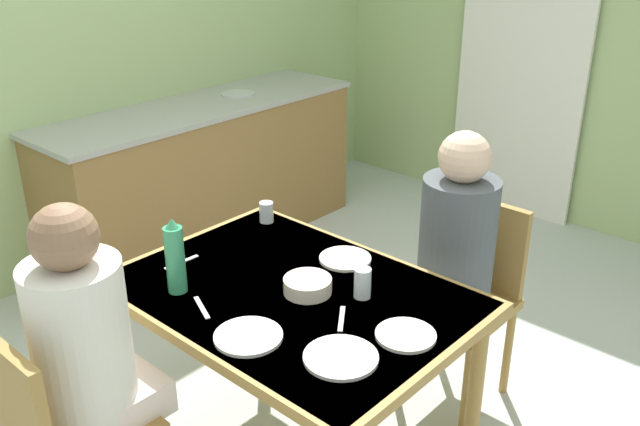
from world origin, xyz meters
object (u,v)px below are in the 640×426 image
(water_bottle_green_near, at_px, (175,258))
(dining_table, at_px, (292,310))
(person_near_diner, at_px, (85,335))
(person_far_diner, at_px, (455,239))
(kitchen_counter, at_px, (205,175))
(chair_far_diner, at_px, (467,289))
(serving_bowl_center, at_px, (308,285))

(water_bottle_green_near, bearing_deg, dining_table, 42.01)
(person_near_diner, xyz_separation_m, person_far_diner, (0.49, 1.33, 0.00))
(person_far_diner, bearing_deg, kitchen_counter, -9.68)
(chair_far_diner, height_order, serving_bowl_center, chair_far_diner)
(serving_bowl_center, bearing_deg, dining_table, -149.22)
(kitchen_counter, xyz_separation_m, serving_bowl_center, (1.78, -0.97, 0.32))
(person_near_diner, relative_size, person_far_diner, 1.00)
(dining_table, relative_size, chair_far_diner, 1.43)
(person_far_diner, relative_size, serving_bowl_center, 4.53)
(dining_table, distance_m, person_far_diner, 0.72)
(serving_bowl_center, bearing_deg, person_far_diner, 72.25)
(kitchen_counter, bearing_deg, person_far_diner, -9.68)
(kitchen_counter, bearing_deg, water_bottle_green_near, -41.51)
(dining_table, xyz_separation_m, water_bottle_green_near, (-0.30, -0.27, 0.21))
(kitchen_counter, distance_m, dining_table, 2.01)
(kitchen_counter, relative_size, water_bottle_green_near, 7.35)
(dining_table, height_order, water_bottle_green_near, water_bottle_green_near)
(person_far_diner, height_order, serving_bowl_center, person_far_diner)
(dining_table, height_order, person_near_diner, person_near_diner)
(kitchen_counter, distance_m, chair_far_diner, 1.99)
(dining_table, xyz_separation_m, serving_bowl_center, (0.05, 0.03, 0.11))
(chair_far_diner, height_order, person_near_diner, person_near_diner)
(kitchen_counter, xyz_separation_m, water_bottle_green_near, (1.43, -1.27, 0.42))
(dining_table, distance_m, chair_far_diner, 0.86)
(person_far_diner, bearing_deg, water_bottle_green_near, 59.44)
(serving_bowl_center, bearing_deg, chair_far_diner, 75.24)
(chair_far_diner, relative_size, water_bottle_green_near, 3.11)
(chair_far_diner, xyz_separation_m, water_bottle_green_near, (-0.55, -1.07, 0.37))
(chair_far_diner, relative_size, person_near_diner, 1.13)
(chair_far_diner, bearing_deg, serving_bowl_center, 75.24)
(chair_far_diner, xyz_separation_m, person_far_diner, (-0.00, -0.14, 0.28))
(dining_table, bearing_deg, chair_far_diner, 72.46)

